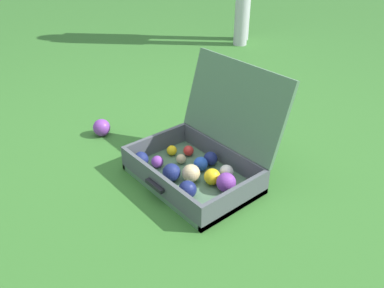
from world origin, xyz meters
name	(u,v)px	position (x,y,z in m)	size (l,w,h in m)	color
ground_plane	(192,167)	(0.00, 0.00, 0.00)	(16.00, 16.00, 0.00)	#336B28
open_suitcase	(202,157)	(0.09, -0.01, 0.10)	(0.56, 0.52, 0.49)	#4C7051
stray_ball_on_grass	(102,128)	(-0.55, -0.17, 0.05)	(0.09, 0.09, 0.09)	purple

